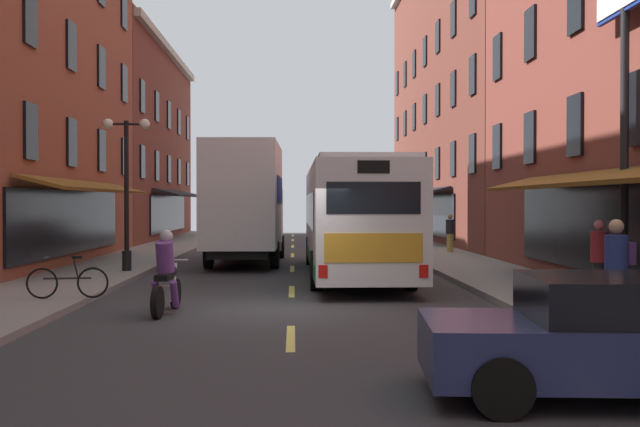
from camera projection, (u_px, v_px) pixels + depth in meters
ground_plane at (291, 311)px, 15.91m from camera, size 34.80×80.00×0.10m
lane_centre_dashes at (291, 310)px, 15.66m from camera, size 0.14×73.90×0.01m
sidewalk_left at (3, 306)px, 15.71m from camera, size 3.00×80.00×0.14m
sidewalk_right at (572, 304)px, 16.11m from camera, size 3.00×80.00×0.14m
billboard_sign at (625, 28)px, 16.20m from camera, size 0.40×2.80×7.55m
transit_bus at (352, 218)px, 22.88m from camera, size 2.68×12.46×3.33m
box_truck at (246, 204)px, 27.23m from camera, size 2.60×8.27×4.19m
sedan_near at (623, 336)px, 8.57m from camera, size 4.47×2.28×1.37m
sedan_mid at (255, 232)px, 38.61m from camera, size 2.02×4.71×1.36m
motorcycle_rider at (166, 278)px, 15.11m from camera, size 0.63×2.07×1.66m
bicycle_near at (68, 281)px, 16.42m from camera, size 1.71×0.48×0.91m
pedestrian_near at (617, 272)px, 12.23m from camera, size 0.52×0.44×1.79m
pedestrian_mid at (599, 260)px, 15.74m from camera, size 0.36×0.36×1.71m
pedestrian_far at (450, 233)px, 31.96m from camera, size 0.36×0.36×1.57m
street_lamp_twin at (127, 186)px, 23.08m from camera, size 1.42×0.32×4.58m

